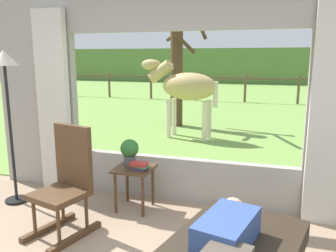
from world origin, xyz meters
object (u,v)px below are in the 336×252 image
(side_table, at_px, (134,175))
(potted_plant, at_px, (130,151))
(horse, at_px, (185,87))
(floor_lamp_left, at_px, (6,81))
(pasture_tree, at_px, (178,66))
(rocking_chair, at_px, (67,182))
(reclining_person, at_px, (223,245))
(book_stack, at_px, (139,166))

(side_table, relative_size, potted_plant, 1.63)
(horse, bearing_deg, potted_plant, -169.60)
(side_table, relative_size, horse, 0.29)
(floor_lamp_left, distance_m, pasture_tree, 5.29)
(rocking_chair, height_order, pasture_tree, pasture_tree)
(side_table, bearing_deg, rocking_chair, -122.44)
(reclining_person, bearing_deg, side_table, 145.56)
(reclining_person, distance_m, potted_plant, 1.98)
(potted_plant, bearing_deg, book_stack, -35.58)
(rocking_chair, xyz_separation_m, pasture_tree, (-0.42, 5.72, 1.02))
(book_stack, bearing_deg, horse, 96.37)
(potted_plant, bearing_deg, rocking_chair, -115.72)
(reclining_person, relative_size, book_stack, 6.81)
(rocking_chair, relative_size, potted_plant, 3.50)
(book_stack, relative_size, floor_lamp_left, 0.11)
(side_table, bearing_deg, potted_plant, 143.13)
(potted_plant, height_order, pasture_tree, pasture_tree)
(horse, xyz_separation_m, pasture_tree, (-0.54, 1.28, 0.41))
(side_table, height_order, pasture_tree, pasture_tree)
(potted_plant, xyz_separation_m, pasture_tree, (-0.79, 4.95, 0.86))
(rocking_chair, bearing_deg, reclining_person, -6.92)
(floor_lamp_left, bearing_deg, reclining_person, -22.60)
(book_stack, height_order, floor_lamp_left, floor_lamp_left)
(horse, bearing_deg, rocking_chair, -175.05)
(potted_plant, height_order, book_stack, potted_plant)
(potted_plant, relative_size, book_stack, 1.53)
(potted_plant, bearing_deg, reclining_person, -47.57)
(horse, relative_size, pasture_tree, 0.53)
(side_table, height_order, horse, horse)
(rocking_chair, height_order, book_stack, rocking_chair)
(potted_plant, relative_size, horse, 0.18)
(reclining_person, distance_m, horse, 5.40)
(reclining_person, bearing_deg, horse, 120.86)
(side_table, distance_m, book_stack, 0.18)
(reclining_person, bearing_deg, book_stack, 144.71)
(potted_plant, distance_m, floor_lamp_left, 1.68)
(side_table, bearing_deg, floor_lamp_left, -170.91)
(reclining_person, height_order, book_stack, reclining_person)
(reclining_person, height_order, floor_lamp_left, floor_lamp_left)
(reclining_person, xyz_separation_m, pasture_tree, (-2.12, 6.40, 1.05))
(floor_lamp_left, xyz_separation_m, pasture_tree, (0.65, 5.25, 0.05))
(reclining_person, height_order, potted_plant, potted_plant)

